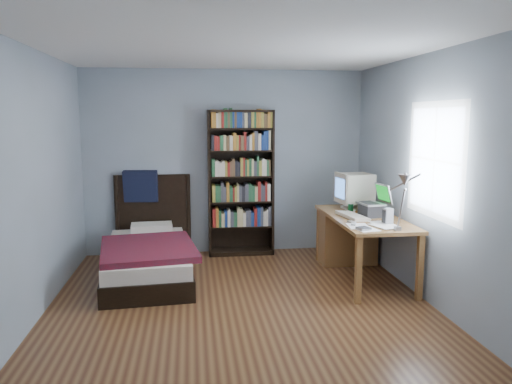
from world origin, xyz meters
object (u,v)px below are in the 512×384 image
keyboard (352,216)px  bookshelf (241,183)px  crt_monitor (354,189)px  laptop (372,207)px  soda_can (351,209)px  desk (351,234)px  desk_lamp (404,186)px  bed (148,254)px  speaker (388,216)px

keyboard → bookshelf: size_ratio=0.26×
crt_monitor → laptop: 0.52m
crt_monitor → soda_can: crt_monitor is taller
desk → crt_monitor: 0.57m
desk_lamp → keyboard: bearing=96.1°
crt_monitor → keyboard: (-0.19, -0.53, -0.24)m
crt_monitor → bed: bearing=-178.5°
speaker → bookshelf: size_ratio=0.09×
keyboard → laptop: bearing=-1.5°
crt_monitor → bookshelf: size_ratio=0.23×
laptop → bed: size_ratio=0.18×
speaker → desk_lamp: bearing=-107.5°
desk → bookshelf: (-1.31, 0.76, 0.57)m
desk_lamp → bookshelf: size_ratio=0.32×
crt_monitor → speaker: crt_monitor is taller
desk → bed: (-2.49, -0.03, -0.16)m
desk → speaker: speaker is taller
crt_monitor → laptop: (0.05, -0.50, -0.15)m
laptop → keyboard: 0.26m
desk → soda_can: bearing=-110.8°
desk → laptop: 0.63m
crt_monitor → bed: 2.64m
desk → keyboard: bearing=-107.1°
crt_monitor → speaker: (0.07, -0.92, -0.17)m
laptop → bed: bearing=170.6°
bed → keyboard: bearing=-11.1°
keyboard → bed: bed is taller
laptop → bed: bed is taller
speaker → soda_can: 0.67m
bed → crt_monitor: bearing=1.5°
laptop → desk_lamp: size_ratio=0.60×
soda_can → crt_monitor: bearing=64.7°
keyboard → bed: bearing=159.9°
desk_lamp → speaker: size_ratio=3.69×
speaker → bed: bed is taller
bed → soda_can: bearing=-5.0°
crt_monitor → desk_lamp: desk_lamp is taller
crt_monitor → bed: crt_monitor is taller
bed → desk: bearing=0.8°
soda_can → bookshelf: 1.59m
crt_monitor → bookshelf: bookshelf is taller
desk → bookshelf: bearing=149.7°
crt_monitor → keyboard: size_ratio=0.89×
desk_lamp → keyboard: size_ratio=1.26×
laptop → soda_can: size_ratio=3.33×
desk_lamp → keyboard: (-0.12, 1.08, -0.49)m
desk → keyboard: 0.61m
crt_monitor → keyboard: 0.61m
keyboard → bed: (-2.34, 0.46, -0.49)m
speaker → laptop: bearing=86.9°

